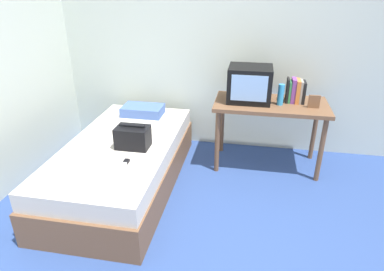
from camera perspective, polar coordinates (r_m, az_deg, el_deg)
ground_plane at (r=2.70m, az=1.12°, el=-19.81°), size 8.00×8.00×0.00m
wall_back at (r=3.94m, az=6.33°, el=16.20°), size 5.20×0.10×2.60m
bed at (r=3.41m, az=-11.56°, el=-4.72°), size 1.00×2.00×0.48m
desk at (r=3.63m, az=13.09°, el=4.08°), size 1.16×0.60×0.73m
tv at (r=3.56m, az=9.73°, el=8.60°), size 0.44×0.39×0.36m
water_bottle at (r=3.52m, az=14.79°, el=6.70°), size 0.06×0.06×0.21m
book_row at (r=3.64m, az=17.13°, el=7.21°), size 0.19×0.17×0.25m
picture_frame at (r=3.55m, az=19.96°, el=5.41°), size 0.11×0.02×0.13m
pillow at (r=3.89m, az=-8.31°, el=4.23°), size 0.45×0.29×0.10m
handbag at (r=3.13m, az=-9.97°, el=-0.28°), size 0.30×0.20×0.23m
magazine at (r=3.06m, az=-17.68°, el=-3.87°), size 0.21×0.29×0.01m
remote_dark at (r=2.89m, az=-11.37°, el=-4.76°), size 0.04×0.16×0.02m
folded_towel at (r=2.77m, az=-14.42°, el=-5.89°), size 0.28×0.22×0.07m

